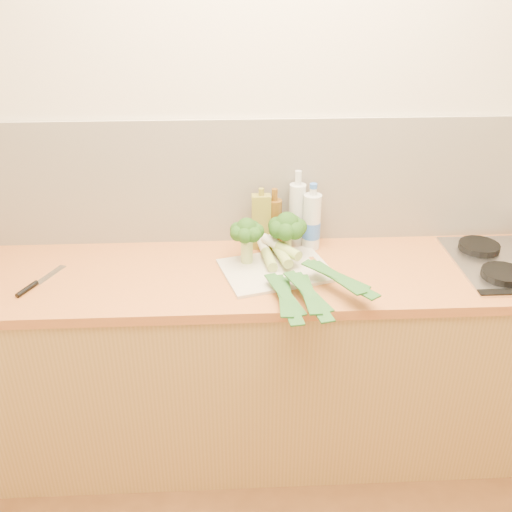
# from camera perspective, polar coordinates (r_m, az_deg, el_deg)

# --- Properties ---
(room_shell) EXTENTS (3.50, 3.50, 3.50)m
(room_shell) POSITION_cam_1_polar(r_m,az_deg,el_deg) (2.45, 1.77, 7.42)
(room_shell) COLOR beige
(room_shell) RESTS_ON ground
(counter) EXTENTS (3.20, 0.62, 0.90)m
(counter) POSITION_cam_1_polar(r_m,az_deg,el_deg) (2.55, 2.04, -10.31)
(counter) COLOR #AF8748
(counter) RESTS_ON ground
(chopping_board) EXTENTS (0.48, 0.41, 0.01)m
(chopping_board) POSITION_cam_1_polar(r_m,az_deg,el_deg) (2.29, 2.03, -1.41)
(chopping_board) COLOR beige
(chopping_board) RESTS_ON counter
(broccoli_left) EXTENTS (0.14, 0.14, 0.19)m
(broccoli_left) POSITION_cam_1_polar(r_m,az_deg,el_deg) (2.27, -0.94, 2.38)
(broccoli_left) COLOR #A6BA6D
(broccoli_left) RESTS_ON chopping_board
(broccoli_right) EXTENTS (0.16, 0.16, 0.19)m
(broccoli_right) POSITION_cam_1_polar(r_m,az_deg,el_deg) (2.33, 3.13, 2.90)
(broccoli_right) COLOR #A6BA6D
(broccoli_right) RESTS_ON chopping_board
(leek_front) EXTENTS (0.14, 0.65, 0.04)m
(leek_front) POSITION_cam_1_polar(r_m,az_deg,el_deg) (2.23, 1.75, -1.28)
(leek_front) COLOR white
(leek_front) RESTS_ON chopping_board
(leek_mid) EXTENTS (0.21, 0.69, 0.04)m
(leek_mid) POSITION_cam_1_polar(r_m,az_deg,el_deg) (2.24, 3.20, -0.71)
(leek_mid) COLOR white
(leek_mid) RESTS_ON chopping_board
(leek_back) EXTENTS (0.40, 0.53, 0.04)m
(leek_back) POSITION_cam_1_polar(r_m,az_deg,el_deg) (2.24, 4.74, -0.27)
(leek_back) COLOR white
(leek_back) RESTS_ON chopping_board
(chefs_knife) EXTENTS (0.13, 0.25, 0.02)m
(chefs_knife) POSITION_cam_1_polar(r_m,az_deg,el_deg) (2.34, -21.40, -2.74)
(chefs_knife) COLOR silver
(chefs_knife) RESTS_ON counter
(oil_tin) EXTENTS (0.08, 0.05, 0.27)m
(oil_tin) POSITION_cam_1_polar(r_m,az_deg,el_deg) (2.43, 0.52, 3.50)
(oil_tin) COLOR olive
(oil_tin) RESTS_ON counter
(glass_bottle) EXTENTS (0.07, 0.07, 0.33)m
(glass_bottle) POSITION_cam_1_polar(r_m,az_deg,el_deg) (2.46, 4.12, 4.26)
(glass_bottle) COLOR silver
(glass_bottle) RESTS_ON counter
(amber_bottle) EXTENTS (0.06, 0.06, 0.27)m
(amber_bottle) POSITION_cam_1_polar(r_m,az_deg,el_deg) (2.44, 1.83, 3.37)
(amber_bottle) COLOR brown
(amber_bottle) RESTS_ON counter
(water_bottle) EXTENTS (0.08, 0.08, 0.27)m
(water_bottle) POSITION_cam_1_polar(r_m,az_deg,el_deg) (2.44, 5.58, 3.29)
(water_bottle) COLOR silver
(water_bottle) RESTS_ON counter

